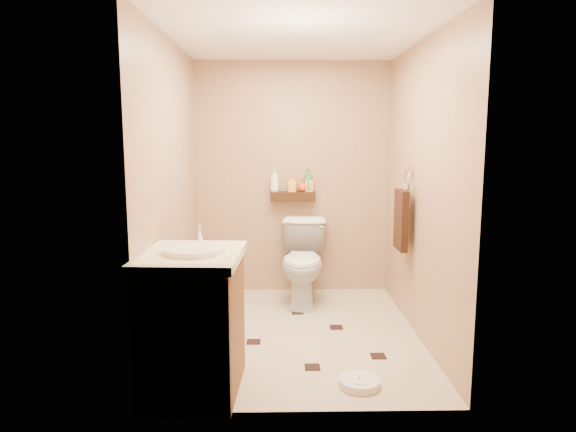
{
  "coord_description": "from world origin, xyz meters",
  "views": [
    {
      "loc": [
        -0.15,
        -4.11,
        1.63
      ],
      "look_at": [
        -0.07,
        0.25,
        0.96
      ],
      "focal_mm": 32.0,
      "sensor_mm": 36.0,
      "label": 1
    }
  ],
  "objects": [
    {
      "name": "bottle_c",
      "position": [
        0.1,
        1.17,
        1.13
      ],
      "size": [
        0.13,
        0.13,
        0.13
      ],
      "primitive_type": "imported",
      "rotation": [
        0.0,
        0.0,
        0.45
      ],
      "color": "red",
      "rests_on": "wall_shelf"
    },
    {
      "name": "wall_right",
      "position": [
        1.0,
        0.0,
        1.2
      ],
      "size": [
        0.04,
        2.5,
        2.4
      ],
      "primitive_type": "cube",
      "color": "tan",
      "rests_on": "ground"
    },
    {
      "name": "wall_back",
      "position": [
        0.0,
        1.25,
        1.2
      ],
      "size": [
        2.0,
        0.04,
        2.4
      ],
      "primitive_type": "cube",
      "color": "tan",
      "rests_on": "ground"
    },
    {
      "name": "wall_front",
      "position": [
        0.0,
        -1.25,
        1.2
      ],
      "size": [
        2.0,
        0.04,
        2.4
      ],
      "primitive_type": "cube",
      "color": "tan",
      "rests_on": "ground"
    },
    {
      "name": "wall_shelf",
      "position": [
        0.0,
        1.17,
        1.02
      ],
      "size": [
        0.46,
        0.14,
        0.1
      ],
      "primitive_type": "cube",
      "color": "#35200E",
      "rests_on": "wall_back"
    },
    {
      "name": "ground",
      "position": [
        0.0,
        0.0,
        0.0
      ],
      "size": [
        2.5,
        2.5,
        0.0
      ],
      "primitive_type": "plane",
      "color": "beige",
      "rests_on": "ground"
    },
    {
      "name": "wall_left",
      "position": [
        -1.0,
        0.0,
        1.2
      ],
      "size": [
        0.04,
        2.5,
        2.4
      ],
      "primitive_type": "cube",
      "color": "tan",
      "rests_on": "ground"
    },
    {
      "name": "toilet",
      "position": [
        0.09,
        0.83,
        0.41
      ],
      "size": [
        0.51,
        0.83,
        0.81
      ],
      "primitive_type": "imported",
      "rotation": [
        0.0,
        0.0,
        -0.08
      ],
      "color": "white",
      "rests_on": "ground"
    },
    {
      "name": "bottle_e",
      "position": [
        0.17,
        1.17,
        1.16
      ],
      "size": [
        0.09,
        0.09,
        0.18
      ],
      "primitive_type": "imported",
      "rotation": [
        0.0,
        0.0,
        1.5
      ],
      "color": "#F68E52",
      "rests_on": "wall_shelf"
    },
    {
      "name": "bottle_b",
      "position": [
        -0.01,
        1.17,
        1.16
      ],
      "size": [
        0.09,
        0.09,
        0.18
      ],
      "primitive_type": "imported",
      "rotation": [
        0.0,
        0.0,
        6.16
      ],
      "color": "#FFA035",
      "rests_on": "wall_shelf"
    },
    {
      "name": "vanity",
      "position": [
        -0.7,
        -0.95,
        0.47
      ],
      "size": [
        0.66,
        0.78,
        1.06
      ],
      "rotation": [
        0.0,
        0.0,
        -0.06
      ],
      "color": "brown",
      "rests_on": "ground"
    },
    {
      "name": "ceiling",
      "position": [
        0.0,
        0.0,
        2.4
      ],
      "size": [
        2.0,
        2.5,
        0.02
      ],
      "primitive_type": "cube",
      "color": "white",
      "rests_on": "wall_back"
    },
    {
      "name": "floor_accents",
      "position": [
        0.02,
        -0.04,
        0.0
      ],
      "size": [
        1.26,
        1.27,
        0.01
      ],
      "color": "black",
      "rests_on": "ground"
    },
    {
      "name": "towel_ring",
      "position": [
        0.91,
        0.25,
        0.95
      ],
      "size": [
        0.12,
        0.3,
        0.76
      ],
      "color": "silver",
      "rests_on": "wall_right"
    },
    {
      "name": "bottle_a",
      "position": [
        -0.19,
        1.17,
        1.19
      ],
      "size": [
        0.1,
        0.1,
        0.24
      ],
      "primitive_type": "imported",
      "rotation": [
        0.0,
        0.0,
        3.28
      ],
      "color": "white",
      "rests_on": "wall_shelf"
    },
    {
      "name": "toilet_brush",
      "position": [
        -0.82,
        1.07,
        0.18
      ],
      "size": [
        0.12,
        0.12,
        0.5
      ],
      "color": "#1A696B",
      "rests_on": "ground"
    },
    {
      "name": "toilet_paper",
      "position": [
        -0.94,
        0.65,
        0.6
      ],
      "size": [
        0.12,
        0.11,
        0.12
      ],
      "color": "white",
      "rests_on": "wall_left"
    },
    {
      "name": "bottle_d",
      "position": [
        0.16,
        1.17,
        1.19
      ],
      "size": [
        0.12,
        0.12,
        0.24
      ],
      "primitive_type": "imported",
      "rotation": [
        0.0,
        0.0,
        5.96
      ],
      "color": "#2F8D42",
      "rests_on": "wall_shelf"
    },
    {
      "name": "bathroom_scale",
      "position": [
        0.38,
        -0.94,
        0.03
      ],
      "size": [
        0.34,
        0.34,
        0.06
      ],
      "rotation": [
        0.0,
        0.0,
        -0.3
      ],
      "color": "white",
      "rests_on": "ground"
    }
  ]
}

